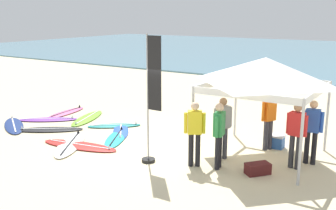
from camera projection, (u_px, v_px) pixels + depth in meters
ground_plane at (162, 149)px, 11.71m from camera, size 80.00×80.00×0.00m
canopy_tent at (265, 71)px, 10.59m from camera, size 2.92×2.92×2.75m
surfboard_white at (70, 144)px, 12.02m from camera, size 1.87×2.46×0.19m
surfboard_teal at (115, 125)px, 13.97m from camera, size 1.73×1.59×0.19m
surfboard_pink at (66, 112)px, 15.82m from camera, size 0.77×2.07×0.19m
surfboard_black at (49, 129)px, 13.51m from camera, size 2.16×1.81×0.19m
surfboard_navy at (14, 125)px, 13.99m from camera, size 2.25×1.76×0.19m
surfboard_lime at (87, 118)px, 14.96m from camera, size 1.37×2.40×0.19m
surfboard_purple at (49, 119)px, 14.78m from camera, size 2.07×1.77×0.19m
surfboard_cyan at (116, 138)px, 12.61m from camera, size 1.44×2.08×0.19m
surfboard_blue at (121, 131)px, 13.29m from camera, size 1.56×1.79×0.19m
surfboard_red at (80, 145)px, 11.88m from camera, size 2.58×1.09×0.19m
person_orange at (269, 117)px, 11.43m from camera, size 0.36×0.50×1.71m
person_green at (219, 131)px, 10.03m from camera, size 0.28×0.54×1.71m
person_grey at (223, 124)px, 10.67m from camera, size 0.39×0.46×1.71m
person_blue at (312, 128)px, 10.33m from camera, size 0.55×0.26×1.71m
person_red at (296, 131)px, 10.02m from camera, size 0.54×0.27×1.71m
person_yellow at (195, 129)px, 10.17m from camera, size 0.49×0.37×1.71m
banner_flag at (151, 105)px, 10.28m from camera, size 0.60×0.36×3.40m
gear_bag_near_tent at (258, 169)px, 9.84m from camera, size 0.63×0.67×0.28m
cooler_box at (275, 141)px, 11.77m from camera, size 0.50×0.36×0.39m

